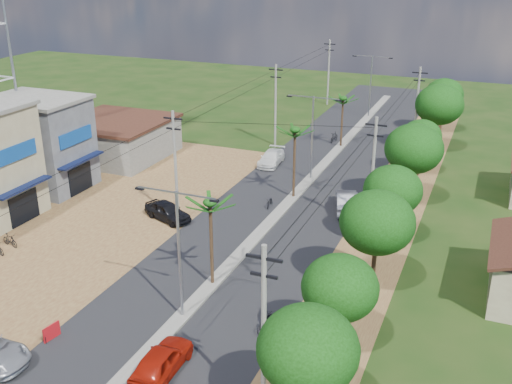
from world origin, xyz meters
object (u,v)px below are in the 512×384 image
car_parked_dark (168,211)px  moto_rider_east (265,322)px  car_red_near (162,361)px  car_white_far (271,158)px  car_silver_mid (347,202)px  roadside_sign (52,332)px

car_parked_dark → moto_rider_east: 16.85m
car_red_near → car_white_far: bearing=-80.4°
car_red_near → car_silver_mid: car_silver_mid is taller
car_red_near → roadside_sign: car_red_near is taller
car_silver_mid → car_white_far: bearing=-57.6°
car_red_near → car_silver_mid: size_ratio=0.89×
moto_rider_east → car_silver_mid: bearing=-84.7°
roadside_sign → car_silver_mid: bearing=75.8°
car_silver_mid → moto_rider_east: bearing=72.8°
car_red_near → car_white_far: 33.11m
car_red_near → car_white_far: (-6.50, 32.46, -0.07)m
car_red_near → moto_rider_east: car_red_near is taller
moto_rider_east → roadside_sign: size_ratio=1.61×
car_white_far → moto_rider_east: bearing=-74.3°
roadside_sign → car_white_far: bearing=98.9°
car_silver_mid → car_red_near: bearing=64.7°
car_red_near → roadside_sign: bearing=-3.3°
car_silver_mid → moto_rider_east: car_silver_mid is taller
car_red_near → moto_rider_east: bearing=-123.2°
car_red_near → car_silver_mid: 24.11m
car_parked_dark → car_white_far: bearing=11.0°
car_red_near → car_parked_dark: car_red_near is taller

